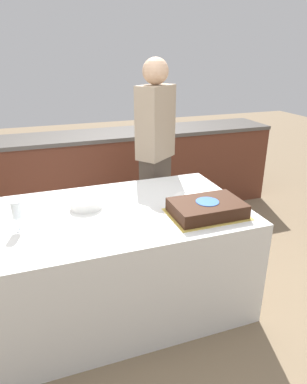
{
  "coord_description": "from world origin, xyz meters",
  "views": [
    {
      "loc": [
        -0.44,
        -2.01,
        1.73
      ],
      "look_at": [
        0.28,
        0.0,
        0.85
      ],
      "focal_mm": 32.0,
      "sensor_mm": 36.0,
      "label": 1
    }
  ],
  "objects_px": {
    "person_cutting_cake": "(155,154)",
    "cake": "(207,208)",
    "plate_stack": "(87,203)",
    "wine_glass": "(16,211)"
  },
  "relations": [
    {
      "from": "cake",
      "to": "person_cutting_cake",
      "type": "bearing_deg",
      "value": 90.0
    },
    {
      "from": "cake",
      "to": "plate_stack",
      "type": "distance_m",
      "value": 0.8
    },
    {
      "from": "person_cutting_cake",
      "to": "cake",
      "type": "bearing_deg",
      "value": 52.84
    },
    {
      "from": "cake",
      "to": "person_cutting_cake",
      "type": "xyz_separation_m",
      "value": [
        -0.0,
        0.98,
        0.1
      ]
    },
    {
      "from": "plate_stack",
      "to": "person_cutting_cake",
      "type": "height_order",
      "value": "person_cutting_cake"
    },
    {
      "from": "plate_stack",
      "to": "cake",
      "type": "bearing_deg",
      "value": -27.52
    },
    {
      "from": "cake",
      "to": "plate_stack",
      "type": "height_order",
      "value": "cake"
    },
    {
      "from": "cake",
      "to": "person_cutting_cake",
      "type": "relative_size",
      "value": 0.29
    },
    {
      "from": "plate_stack",
      "to": "wine_glass",
      "type": "distance_m",
      "value": 0.48
    },
    {
      "from": "cake",
      "to": "wine_glass",
      "type": "bearing_deg",
      "value": 170.79
    }
  ]
}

